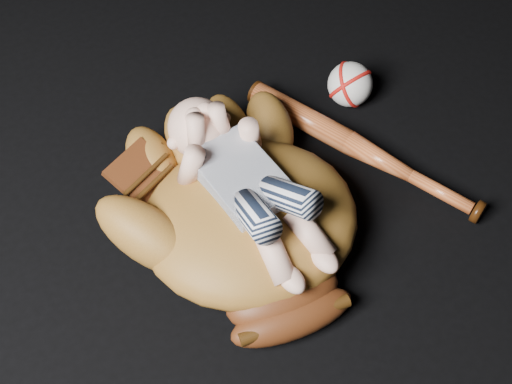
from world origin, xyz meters
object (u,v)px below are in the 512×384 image
at_px(newborn_baby, 252,186).
at_px(baseball, 350,84).
at_px(baseball_bat, 362,149).
at_px(baseball_glove, 249,213).

relative_size(newborn_baby, baseball, 4.37).
xyz_separation_m(baseball_bat, baseball, (0.07, 0.13, 0.02)).
distance_m(baseball_glove, baseball, 0.37).
bearing_deg(baseball_bat, baseball_glove, -170.63).
relative_size(newborn_baby, baseball_bat, 0.78).
xyz_separation_m(baseball_glove, baseball, (0.33, 0.17, -0.03)).
bearing_deg(baseball_bat, baseball, 61.94).
relative_size(baseball_glove, baseball, 5.77).
height_order(newborn_baby, baseball, newborn_baby).
bearing_deg(baseball_glove, newborn_baby, 46.95).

